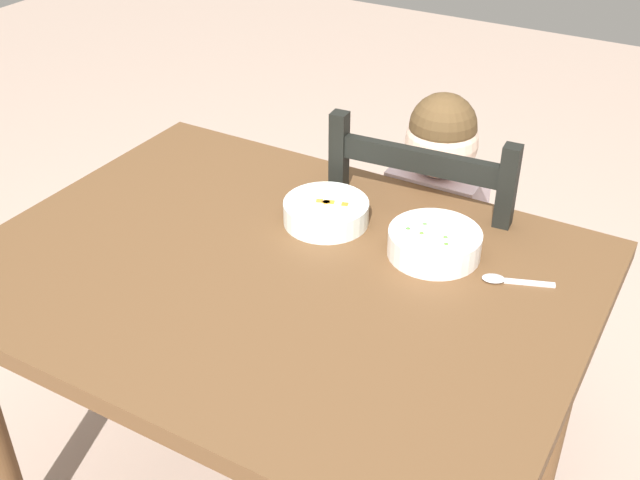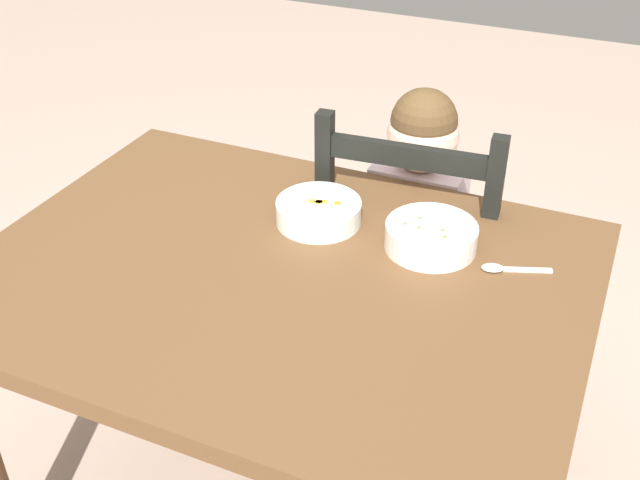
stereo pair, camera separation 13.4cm
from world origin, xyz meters
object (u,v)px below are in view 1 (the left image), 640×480
at_px(dining_chair, 427,281).
at_px(bowl_of_peas, 434,242).
at_px(bowl_of_carrots, 327,212).
at_px(spoon, 504,280).
at_px(dining_table, 279,312).
at_px(child_figure, 430,223).

relative_size(dining_chair, bowl_of_peas, 5.00).
bearing_deg(dining_chair, bowl_of_carrots, -112.92).
height_order(dining_chair, bowl_of_peas, dining_chair).
height_order(bowl_of_peas, spoon, bowl_of_peas).
height_order(dining_table, bowl_of_peas, bowl_of_peas).
height_order(dining_table, child_figure, child_figure).
relative_size(bowl_of_peas, spoon, 1.37).
relative_size(child_figure, bowl_of_carrots, 5.20).
xyz_separation_m(dining_table, bowl_of_peas, (0.25, 0.19, 0.14)).
bearing_deg(dining_chair, spoon, -49.49).
height_order(child_figure, bowl_of_carrots, child_figure).
xyz_separation_m(dining_chair, bowl_of_peas, (0.12, -0.30, 0.33)).
bearing_deg(bowl_of_peas, dining_table, -142.08).
bearing_deg(child_figure, spoon, -48.64).
relative_size(child_figure, spoon, 6.96).
relative_size(dining_chair, bowl_of_carrots, 5.11).
distance_m(bowl_of_peas, bowl_of_carrots, 0.24).
bearing_deg(spoon, dining_table, -156.63).
height_order(dining_table, bowl_of_carrots, bowl_of_carrots).
distance_m(dining_chair, spoon, 0.52).
relative_size(dining_chair, child_figure, 0.98).
distance_m(child_figure, spoon, 0.43).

